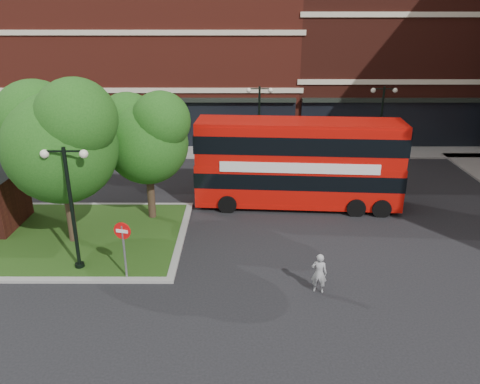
{
  "coord_description": "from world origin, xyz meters",
  "views": [
    {
      "loc": [
        0.83,
        -15.81,
        9.52
      ],
      "look_at": [
        0.77,
        3.54,
        2.0
      ],
      "focal_mm": 35.0,
      "sensor_mm": 36.0,
      "label": 1
    }
  ],
  "objects_px": {
    "bus": "(298,158)",
    "woman": "(319,273)",
    "car_white": "(286,149)",
    "car_silver": "(140,144)"
  },
  "relations": [
    {
      "from": "bus",
      "to": "woman",
      "type": "bearing_deg",
      "value": -86.76
    },
    {
      "from": "woman",
      "to": "car_white",
      "type": "xyz_separation_m",
      "value": [
        0.27,
        16.51,
        -0.11
      ]
    },
    {
      "from": "woman",
      "to": "car_white",
      "type": "distance_m",
      "value": 16.51
    },
    {
      "from": "bus",
      "to": "car_white",
      "type": "xyz_separation_m",
      "value": [
        0.18,
        8.42,
        -1.92
      ]
    },
    {
      "from": "bus",
      "to": "woman",
      "type": "xyz_separation_m",
      "value": [
        -0.1,
        -8.08,
        -1.81
      ]
    },
    {
      "from": "bus",
      "to": "car_silver",
      "type": "height_order",
      "value": "bus"
    },
    {
      "from": "bus",
      "to": "car_white",
      "type": "relative_size",
      "value": 2.62
    },
    {
      "from": "bus",
      "to": "woman",
      "type": "distance_m",
      "value": 8.29
    },
    {
      "from": "woman",
      "to": "car_silver",
      "type": "xyz_separation_m",
      "value": [
        -9.93,
        17.3,
        0.02
      ]
    },
    {
      "from": "woman",
      "to": "car_silver",
      "type": "bearing_deg",
      "value": -45.65
    }
  ]
}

